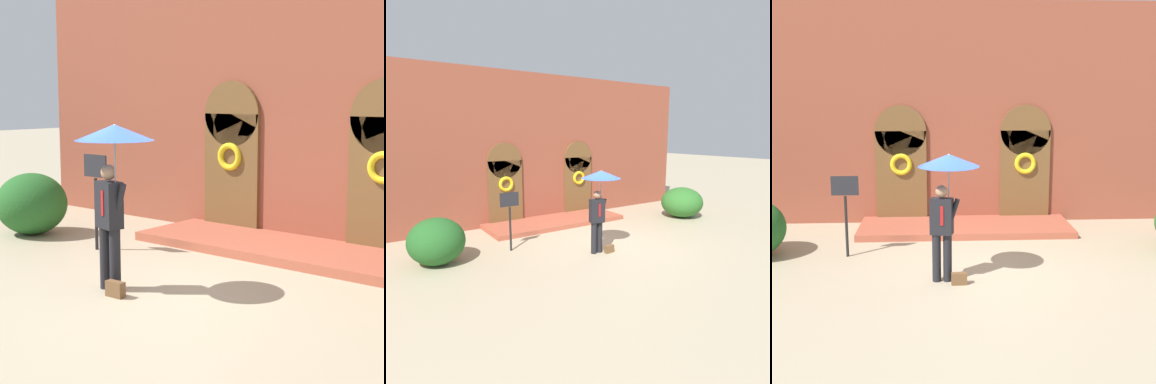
% 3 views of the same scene
% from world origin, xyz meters
% --- Properties ---
extents(ground_plane, '(80.00, 80.00, 0.00)m').
position_xyz_m(ground_plane, '(0.00, 0.00, 0.00)').
color(ground_plane, tan).
extents(building_facade, '(14.00, 2.30, 5.60)m').
position_xyz_m(building_facade, '(-0.00, 4.15, 2.68)').
color(building_facade, brown).
rests_on(building_facade, ground).
extents(person_with_umbrella, '(1.10, 1.10, 2.36)m').
position_xyz_m(person_with_umbrella, '(-0.52, -0.37, 1.91)').
color(person_with_umbrella, black).
rests_on(person_with_umbrella, ground).
extents(handbag, '(0.29, 0.13, 0.22)m').
position_xyz_m(handbag, '(-0.32, -0.57, 0.11)').
color(handbag, brown).
rests_on(handbag, ground).
extents(sign_post, '(0.56, 0.06, 1.72)m').
position_xyz_m(sign_post, '(-2.59, 1.16, 1.16)').
color(sign_post, black).
rests_on(sign_post, ground).
extents(shrub_left, '(1.44, 1.40, 1.23)m').
position_xyz_m(shrub_left, '(-4.60, 1.24, 0.62)').
color(shrub_left, '#235B23').
rests_on(shrub_left, ground).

